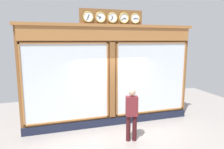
# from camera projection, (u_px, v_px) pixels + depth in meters

# --- Properties ---
(shop_facade) EXTENTS (6.40, 0.42, 4.18)m
(shop_facade) POSITION_uv_depth(u_px,v_px,m) (111.00, 75.00, 7.48)
(shop_facade) COLOR brown
(shop_facade) RESTS_ON ground_plane
(pedestrian) EXTENTS (0.40, 0.29, 1.69)m
(pedestrian) POSITION_uv_depth(u_px,v_px,m) (132.00, 112.00, 6.34)
(pedestrian) COLOR #3A1316
(pedestrian) RESTS_ON ground_plane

